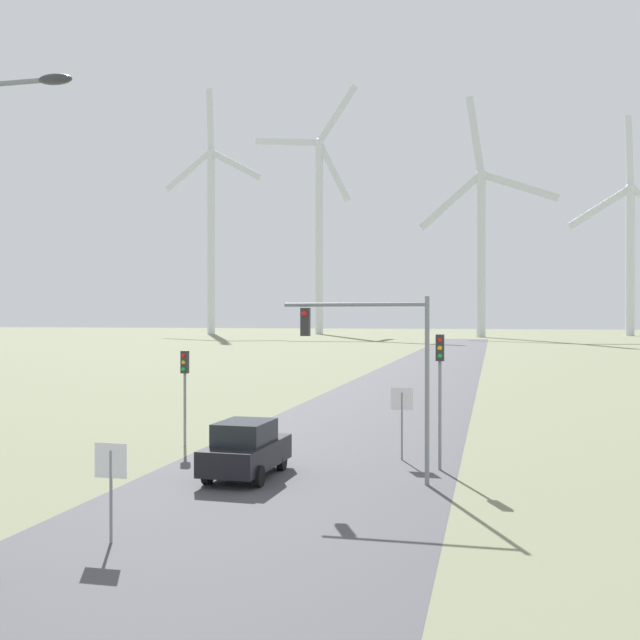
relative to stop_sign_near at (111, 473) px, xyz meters
name	(u,v)px	position (x,y,z in m)	size (l,w,h in m)	color
road_surface	(404,390)	(2.42, 36.89, -1.60)	(10.00, 240.00, 0.01)	#47474C
stop_sign_near	(111,473)	(0.00, 0.00, 0.00)	(0.81, 0.07, 2.30)	gray
stop_sign_far	(402,409)	(5.32, 11.41, 0.23)	(0.81, 0.07, 2.62)	gray
traffic_light_post_near_left	(185,376)	(-3.49, 12.28, 1.20)	(0.28, 0.34, 3.82)	gray
traffic_light_post_near_right	(440,371)	(6.78, 9.95, 1.74)	(0.28, 0.34, 4.59)	gray
traffic_light_mast_overhead	(375,349)	(4.94, 7.59, 2.57)	(4.63, 0.35, 5.83)	gray
car_approaching	(246,449)	(0.75, 7.37, -0.69)	(1.95, 4.16, 1.83)	black
wind_turbine_far_left	(211,224)	(-70.74, 186.96, 29.96)	(31.91, 7.28, 70.71)	silver
wind_turbine_left	(319,219)	(-40.05, 192.52, 31.26)	(29.93, 2.60, 70.88)	silver
wind_turbine_center	(481,234)	(5.54, 172.25, 23.65)	(33.78, 8.46, 59.60)	silver
wind_turbine_right	(630,243)	(43.47, 193.99, 22.90)	(32.88, 9.31, 57.87)	silver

